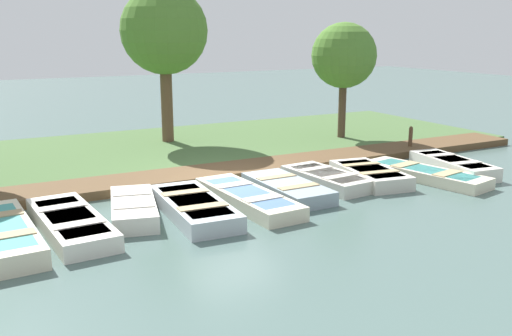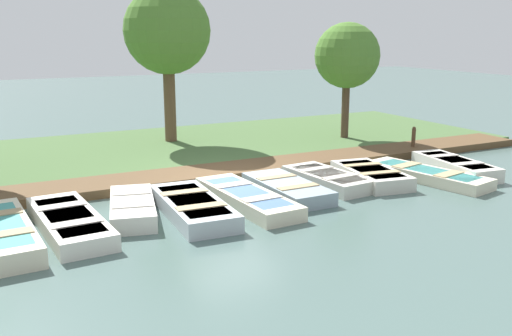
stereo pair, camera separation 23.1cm
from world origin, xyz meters
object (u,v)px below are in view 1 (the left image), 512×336
object	(u,v)px
rowboat_3	(194,207)
rowboat_4	(247,198)
rowboat_6	(327,179)
rowboat_2	(133,208)
park_tree_left	(164,32)
park_tree_center	(344,56)
rowboat_1	(71,223)
rowboat_0	(1,235)
rowboat_5	(287,188)
rowboat_9	(453,165)
mooring_post_far	(410,139)
rowboat_7	(370,175)
rowboat_8	(425,174)

from	to	relation	value
rowboat_3	rowboat_4	size ratio (longest dim) A/B	0.91
rowboat_3	rowboat_6	size ratio (longest dim) A/B	1.19
rowboat_2	park_tree_left	size ratio (longest dim) A/B	0.50
rowboat_4	park_tree_center	xyz separation A→B (m)	(-5.42, 6.74, 3.01)
rowboat_1	rowboat_6	bearing A→B (deg)	90.71
rowboat_0	rowboat_5	world-z (taller)	rowboat_0
rowboat_9	park_tree_left	size ratio (longest dim) A/B	0.54
rowboat_2	rowboat_9	xyz separation A→B (m)	(0.36, 9.54, 0.01)
rowboat_5	mooring_post_far	xyz separation A→B (m)	(-2.50, 6.43, 0.28)
rowboat_2	rowboat_5	bearing A→B (deg)	101.58
rowboat_1	rowboat_2	size ratio (longest dim) A/B	1.26
rowboat_0	rowboat_6	xyz separation A→B (m)	(-0.66, 8.19, -0.02)
mooring_post_far	rowboat_7	bearing A→B (deg)	-56.79
rowboat_1	rowboat_8	world-z (taller)	rowboat_1
rowboat_2	rowboat_1	bearing A→B (deg)	-62.57
rowboat_0	rowboat_7	world-z (taller)	rowboat_0
mooring_post_far	rowboat_4	bearing A→B (deg)	-70.27
rowboat_7	park_tree_center	world-z (taller)	park_tree_center
mooring_post_far	rowboat_1	bearing A→B (deg)	-77.08
rowboat_0	rowboat_3	bearing A→B (deg)	85.84
rowboat_2	park_tree_left	distance (m)	8.94
rowboat_1	rowboat_3	size ratio (longest dim) A/B	1.07
mooring_post_far	rowboat_8	bearing A→B (deg)	-36.23
rowboat_3	rowboat_9	world-z (taller)	rowboat_9
rowboat_5	rowboat_7	bearing A→B (deg)	90.88
rowboat_5	park_tree_left	world-z (taller)	park_tree_left
rowboat_1	rowboat_5	bearing A→B (deg)	88.59
rowboat_0	park_tree_center	xyz separation A→B (m)	(-5.50, 12.21, 2.98)
rowboat_3	park_tree_left	world-z (taller)	park_tree_left
rowboat_4	mooring_post_far	bearing A→B (deg)	106.57
rowboat_3	rowboat_4	xyz separation A→B (m)	(-0.16, 1.45, -0.02)
rowboat_0	rowboat_8	size ratio (longest dim) A/B	0.98
rowboat_4	park_tree_center	world-z (taller)	park_tree_center
rowboat_1	rowboat_9	distance (m)	10.98
rowboat_6	park_tree_center	world-z (taller)	park_tree_center
rowboat_1	rowboat_9	size ratio (longest dim) A/B	1.16
rowboat_3	park_tree_center	distance (m)	10.35
rowboat_8	rowboat_6	bearing A→B (deg)	-118.17
rowboat_0	rowboat_2	bearing A→B (deg)	96.82
rowboat_7	rowboat_0	bearing A→B (deg)	-78.84
rowboat_4	rowboat_7	world-z (taller)	rowboat_7
park_tree_center	rowboat_5	bearing A→B (deg)	-46.71
rowboat_1	rowboat_2	distance (m)	1.48
rowboat_3	mooring_post_far	bearing A→B (deg)	110.86
rowboat_7	park_tree_center	bearing A→B (deg)	160.23
rowboat_2	rowboat_8	bearing A→B (deg)	99.24
rowboat_1	rowboat_7	size ratio (longest dim) A/B	1.28
rowboat_1	rowboat_6	xyz separation A→B (m)	(-0.52, 6.84, -0.00)
rowboat_2	park_tree_left	bearing A→B (deg)	168.63
rowboat_4	rowboat_6	xyz separation A→B (m)	(-0.57, 2.72, 0.01)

